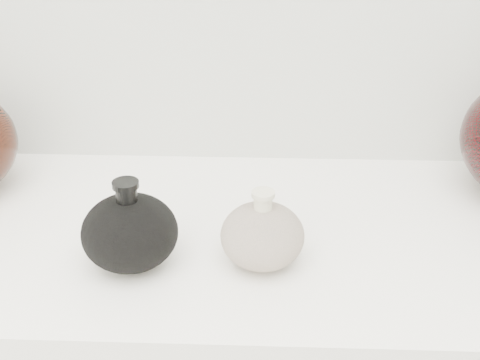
{
  "coord_description": "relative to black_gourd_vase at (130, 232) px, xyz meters",
  "views": [
    {
      "loc": [
        0.06,
        0.1,
        1.44
      ],
      "look_at": [
        0.03,
        0.92,
        1.0
      ],
      "focal_mm": 50.0,
      "sensor_mm": 36.0,
      "label": 1
    }
  ],
  "objects": [
    {
      "name": "cream_gourd_vase",
      "position": [
        0.18,
        0.01,
        -0.01
      ],
      "size": [
        0.15,
        0.15,
        0.11
      ],
      "color": "beige",
      "rests_on": "display_counter"
    },
    {
      "name": "black_gourd_vase",
      "position": [
        0.0,
        0.0,
        0.0
      ],
      "size": [
        0.17,
        0.17,
        0.13
      ],
      "color": "black",
      "rests_on": "display_counter"
    },
    {
      "name": "room",
      "position": [
        0.12,
        -0.59,
        0.35
      ],
      "size": [
        3.04,
        2.42,
        2.64
      ],
      "color": "slate",
      "rests_on": "ground"
    }
  ]
}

